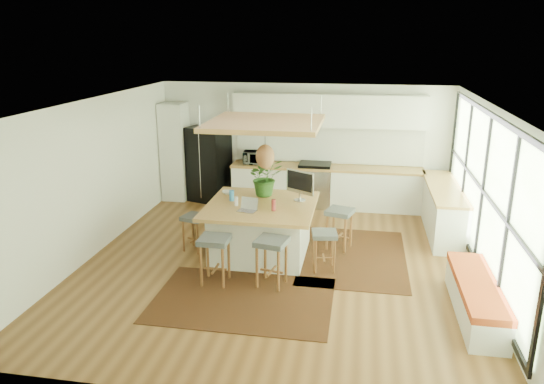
% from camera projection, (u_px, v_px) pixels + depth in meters
% --- Properties ---
extents(floor, '(7.00, 7.00, 0.00)m').
position_uv_depth(floor, '(278.00, 263.00, 8.78)').
color(floor, brown).
rests_on(floor, ground).
extents(ceiling, '(7.00, 7.00, 0.00)m').
position_uv_depth(ceiling, '(279.00, 103.00, 7.99)').
color(ceiling, white).
rests_on(ceiling, ground).
extents(wall_back, '(6.50, 0.00, 6.50)m').
position_uv_depth(wall_back, '(304.00, 144.00, 11.68)').
color(wall_back, white).
rests_on(wall_back, ground).
extents(wall_front, '(6.50, 0.00, 6.50)m').
position_uv_depth(wall_front, '(222.00, 285.00, 5.09)').
color(wall_front, white).
rests_on(wall_front, ground).
extents(wall_left, '(0.00, 7.00, 7.00)m').
position_uv_depth(wall_left, '(94.00, 178.00, 8.92)').
color(wall_left, white).
rests_on(wall_left, ground).
extents(wall_right, '(0.00, 7.00, 7.00)m').
position_uv_depth(wall_right, '(489.00, 197.00, 7.85)').
color(wall_right, white).
rests_on(wall_right, ground).
extents(window_wall, '(0.10, 6.20, 2.60)m').
position_uv_depth(window_wall, '(487.00, 194.00, 7.84)').
color(window_wall, black).
rests_on(window_wall, wall_right).
extents(pantry, '(0.55, 0.60, 2.25)m').
position_uv_depth(pantry, '(175.00, 152.00, 11.93)').
color(pantry, white).
rests_on(pantry, floor).
extents(back_counter_base, '(4.20, 0.60, 0.88)m').
position_uv_depth(back_counter_base, '(326.00, 188.00, 11.55)').
color(back_counter_base, white).
rests_on(back_counter_base, floor).
extents(back_counter_top, '(4.24, 0.64, 0.05)m').
position_uv_depth(back_counter_top, '(326.00, 168.00, 11.42)').
color(back_counter_top, '#AD7C3D').
rests_on(back_counter_top, back_counter_base).
extents(backsplash, '(4.20, 0.02, 0.80)m').
position_uv_depth(backsplash, '(328.00, 145.00, 11.57)').
color(backsplash, white).
rests_on(backsplash, wall_back).
extents(upper_cabinets, '(4.20, 0.34, 0.70)m').
position_uv_depth(upper_cabinets, '(328.00, 110.00, 11.19)').
color(upper_cabinets, white).
rests_on(upper_cabinets, wall_back).
extents(range, '(0.76, 0.62, 1.00)m').
position_uv_depth(range, '(314.00, 184.00, 11.58)').
color(range, '#A5A5AA').
rests_on(range, floor).
extents(right_counter_base, '(0.60, 2.50, 0.88)m').
position_uv_depth(right_counter_base, '(443.00, 210.00, 10.05)').
color(right_counter_base, white).
rests_on(right_counter_base, floor).
extents(right_counter_top, '(0.64, 2.54, 0.05)m').
position_uv_depth(right_counter_top, '(445.00, 188.00, 9.91)').
color(right_counter_top, '#AD7C3D').
rests_on(right_counter_top, right_counter_base).
extents(window_bench, '(0.52, 2.00, 0.50)m').
position_uv_depth(window_bench, '(476.00, 298.00, 7.09)').
color(window_bench, white).
rests_on(window_bench, floor).
extents(ceiling_panel, '(1.86, 1.86, 0.80)m').
position_uv_depth(ceiling_panel, '(265.00, 139.00, 8.61)').
color(ceiling_panel, '#AD7C3D').
rests_on(ceiling_panel, ceiling).
extents(rug_near, '(2.60, 1.80, 0.01)m').
position_uv_depth(rug_near, '(243.00, 300.00, 7.54)').
color(rug_near, black).
rests_on(rug_near, floor).
extents(rug_right, '(1.80, 2.60, 0.01)m').
position_uv_depth(rug_right, '(353.00, 256.00, 9.02)').
color(rug_right, black).
rests_on(rug_right, floor).
extents(fridge, '(1.02, 0.90, 1.73)m').
position_uv_depth(fridge, '(209.00, 162.00, 11.86)').
color(fridge, black).
rests_on(fridge, floor).
extents(island, '(1.85, 1.85, 0.93)m').
position_uv_depth(island, '(261.00, 229.00, 8.99)').
color(island, '#AD7C3D').
rests_on(island, floor).
extents(stool_near_left, '(0.46, 0.46, 0.76)m').
position_uv_depth(stool_near_left, '(215.00, 262.00, 7.97)').
color(stool_near_left, '#44484B').
rests_on(stool_near_left, floor).
extents(stool_near_right, '(0.53, 0.53, 0.77)m').
position_uv_depth(stool_near_right, '(272.00, 264.00, 7.89)').
color(stool_near_right, '#44484B').
rests_on(stool_near_right, floor).
extents(stool_right_front, '(0.45, 0.45, 0.67)m').
position_uv_depth(stool_right_front, '(324.00, 250.00, 8.42)').
color(stool_right_front, '#44484B').
rests_on(stool_right_front, floor).
extents(stool_right_back, '(0.55, 0.55, 0.75)m').
position_uv_depth(stool_right_back, '(339.00, 230.00, 9.27)').
color(stool_right_back, '#44484B').
rests_on(stool_right_back, floor).
extents(stool_left_side, '(0.48, 0.48, 0.66)m').
position_uv_depth(stool_left_side, '(195.00, 231.00, 9.21)').
color(stool_left_side, '#44484B').
rests_on(stool_left_side, floor).
extents(laptop, '(0.36, 0.38, 0.23)m').
position_uv_depth(laptop, '(247.00, 204.00, 8.46)').
color(laptop, '#A5A5AA').
rests_on(laptop, island).
extents(monitor, '(0.61, 0.49, 0.55)m').
position_uv_depth(monitor, '(300.00, 186.00, 8.97)').
color(monitor, '#A5A5AA').
rests_on(monitor, island).
extents(microwave, '(0.53, 0.32, 0.35)m').
position_uv_depth(microwave, '(255.00, 156.00, 11.63)').
color(microwave, '#A5A5AA').
rests_on(microwave, back_counter_top).
extents(island_plant, '(0.87, 0.90, 0.53)m').
position_uv_depth(island_plant, '(265.00, 181.00, 9.28)').
color(island_plant, '#1E4C19').
rests_on(island_plant, island).
extents(island_bowl, '(0.26, 0.26, 0.05)m').
position_uv_depth(island_bowl, '(228.00, 192.00, 9.43)').
color(island_bowl, silver).
rests_on(island_bowl, island).
extents(island_bottle_0, '(0.07, 0.07, 0.19)m').
position_uv_depth(island_bottle_0, '(231.00, 196.00, 9.01)').
color(island_bottle_0, '#3A99E9').
rests_on(island_bottle_0, island).
extents(island_bottle_1, '(0.07, 0.07, 0.19)m').
position_uv_depth(island_bottle_1, '(236.00, 200.00, 8.75)').
color(island_bottle_1, white).
rests_on(island_bottle_1, island).
extents(island_bottle_2, '(0.07, 0.07, 0.19)m').
position_uv_depth(island_bottle_2, '(272.00, 205.00, 8.50)').
color(island_bottle_2, '#9A3334').
rests_on(island_bottle_2, island).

